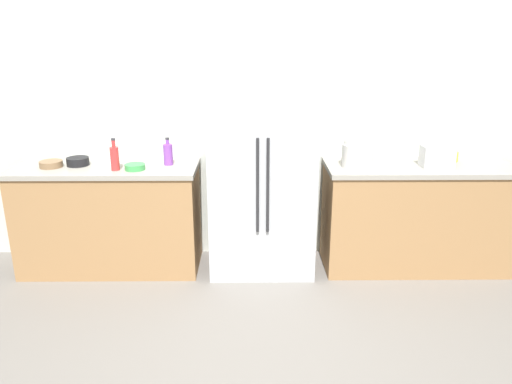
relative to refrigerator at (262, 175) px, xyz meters
The scene contains 14 objects.
ground_plane 1.67m from the refrigerator, 93.91° to the right, with size 9.74×9.74×0.00m, color slate.
kitchen_back_panel 0.70m from the refrigerator, 104.87° to the left, with size 4.87×0.10×2.86m, color silver.
counter_left 1.37m from the refrigerator, behind, with size 1.54×0.61×0.93m.
counter_right 1.40m from the refrigerator, ahead, with size 1.59×0.61×0.93m.
refrigerator is the anchor object (origin of this frame).
toaster 1.46m from the refrigerator, ahead, with size 0.26×0.16×0.18m, color silver.
rice_cooker 0.82m from the refrigerator, ahead, with size 0.26×0.26×0.30m.
bottle_a 1.21m from the refrigerator, behind, with size 0.07×0.07×0.26m.
bottle_b 0.81m from the refrigerator, behind, with size 0.08×0.08×0.23m.
cup_a 1.27m from the refrigerator, behind, with size 0.10×0.10×0.09m, color white.
cup_b 1.66m from the refrigerator, ahead, with size 0.09×0.09×0.08m, color yellow.
bowl_a 1.55m from the refrigerator, behind, with size 0.18×0.18×0.07m, color black.
bowl_b 1.75m from the refrigerator, behind, with size 0.19×0.19×0.05m, color brown.
bowl_c 1.05m from the refrigerator, behind, with size 0.16×0.16×0.05m, color green.
Camera 1 is at (0.01, -2.57, 2.01)m, focal length 34.81 mm.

